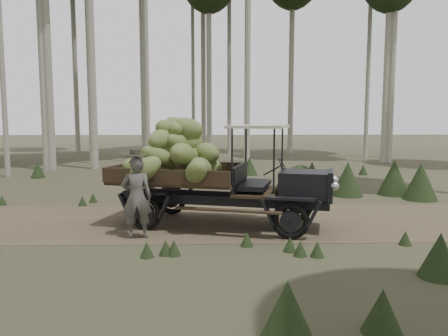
{
  "coord_description": "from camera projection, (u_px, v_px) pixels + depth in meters",
  "views": [
    {
      "loc": [
        0.96,
        -10.8,
        2.59
      ],
      "look_at": [
        1.22,
        -0.38,
        1.41
      ],
      "focal_mm": 35.0,
      "sensor_mm": 36.0,
      "label": 1
    }
  ],
  "objects": [
    {
      "name": "ground",
      "position": [
        175.0,
        222.0,
        10.99
      ],
      "size": [
        120.0,
        120.0,
        0.0
      ],
      "primitive_type": "plane",
      "color": "#473D2B",
      "rests_on": "ground"
    },
    {
      "name": "dirt_track",
      "position": [
        175.0,
        222.0,
        10.99
      ],
      "size": [
        70.0,
        4.0,
        0.01
      ],
      "primitive_type": "cube",
      "color": "brown",
      "rests_on": "ground"
    },
    {
      "name": "farmer",
      "position": [
        137.0,
        196.0,
        9.43
      ],
      "size": [
        0.7,
        0.54,
        1.95
      ],
      "rotation": [
        0.0,
        0.0,
        3.27
      ],
      "color": "#4E4C48",
      "rests_on": "ground"
    },
    {
      "name": "undergrowth",
      "position": [
        209.0,
        224.0,
        8.7
      ],
      "size": [
        21.57,
        24.23,
        1.36
      ],
      "color": "#233319",
      "rests_on": "ground"
    },
    {
      "name": "banana_truck",
      "position": [
        197.0,
        162.0,
        10.54
      ],
      "size": [
        5.58,
        3.17,
        2.73
      ],
      "rotation": [
        0.0,
        0.0,
        -0.26
      ],
      "color": "black",
      "rests_on": "ground"
    }
  ]
}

